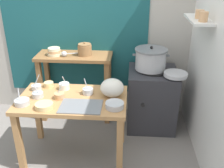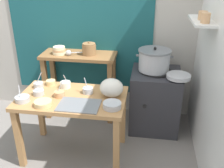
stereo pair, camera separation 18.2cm
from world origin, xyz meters
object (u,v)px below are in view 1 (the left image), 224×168
object	(u,v)px
plastic_bag	(112,88)
wide_pan	(176,74)
bowl_stack_enamel	(54,52)
prep_bowl_0	(64,86)
steamer_pot	(151,59)
prep_bowl_2	(59,95)
prep_bowl_8	(49,84)
prep_bowl_7	(22,102)
prep_bowl_4	(88,91)
back_shelf_table	(75,71)
prep_bowl_1	(36,87)
prep_bowl_6	(115,105)
prep_table	(73,107)
prep_bowl_5	(44,106)
ladle	(65,54)
serving_tray	(81,106)
stove_block	(151,98)
prep_bowl_3	(38,94)
clay_pot	(85,50)

from	to	relation	value
plastic_bag	wide_pan	size ratio (longest dim) A/B	0.88
bowl_stack_enamel	prep_bowl_0	distance (m)	0.67
prep_bowl_0	wide_pan	bearing A→B (deg)	14.25
steamer_pot	prep_bowl_2	world-z (taller)	steamer_pot
prep_bowl_8	prep_bowl_7	bearing A→B (deg)	-108.91
plastic_bag	prep_bowl_4	distance (m)	0.27
back_shelf_table	plastic_bag	bearing A→B (deg)	-54.17
prep_bowl_0	prep_bowl_8	bearing A→B (deg)	166.36
prep_bowl_1	wide_pan	bearing A→B (deg)	13.02
prep_bowl_1	prep_bowl_6	distance (m)	0.92
prep_table	back_shelf_table	size ratio (longest dim) A/B	1.15
prep_bowl_5	prep_bowl_7	xyz separation A→B (m)	(-0.23, 0.05, 0.00)
prep_bowl_1	prep_bowl_5	world-z (taller)	prep_bowl_1
bowl_stack_enamel	prep_bowl_0	bearing A→B (deg)	-66.51
ladle	prep_bowl_1	xyz separation A→B (m)	(-0.19, -0.59, -0.18)
prep_bowl_0	prep_bowl_4	size ratio (longest dim) A/B	0.98
back_shelf_table	prep_bowl_6	bearing A→B (deg)	-59.32
ladle	prep_bowl_6	distance (m)	1.15
serving_tray	prep_bowl_2	size ratio (longest dim) A/B	2.48
prep_bowl_0	prep_bowl_2	size ratio (longest dim) A/B	1.05
plastic_bag	prep_bowl_5	size ratio (longest dim) A/B	1.41
steamer_pot	prep_table	bearing A→B (deg)	-139.15
stove_block	wide_pan	xyz separation A→B (m)	(0.24, -0.18, 0.42)
back_shelf_table	prep_bowl_4	distance (m)	0.77
back_shelf_table	prep_bowl_6	world-z (taller)	back_shelf_table
prep_bowl_8	ladle	bearing A→B (deg)	81.45
prep_bowl_4	steamer_pot	bearing A→B (deg)	41.82
bowl_stack_enamel	ladle	distance (m)	0.15
wide_pan	bowl_stack_enamel	bearing A→B (deg)	169.45
prep_bowl_3	prep_bowl_7	xyz separation A→B (m)	(-0.10, -0.16, -0.00)
bowl_stack_enamel	ladle	xyz separation A→B (m)	(0.15, -0.04, -0.01)
steamer_pot	plastic_bag	bearing A→B (deg)	-123.27
serving_tray	wide_pan	xyz separation A→B (m)	(0.98, 0.68, 0.08)
prep_bowl_4	prep_bowl_5	xyz separation A→B (m)	(-0.36, -0.32, -0.01)
steamer_pot	prep_bowl_3	distance (m)	1.38
clay_pot	wide_pan	distance (m)	1.16
prep_table	prep_bowl_2	size ratio (longest dim) A/B	6.81
prep_table	back_shelf_table	distance (m)	0.83
prep_table	stove_block	size ratio (longest dim) A/B	1.41
prep_bowl_3	prep_bowl_8	bearing A→B (deg)	81.34
prep_table	prep_bowl_2	bearing A→B (deg)	-171.84
prep_bowl_5	prep_bowl_8	size ratio (longest dim) A/B	1.63
prep_bowl_2	prep_bowl_6	distance (m)	0.58
ladle	prep_bowl_0	size ratio (longest dim) A/B	1.67
prep_table	plastic_bag	distance (m)	0.46
wide_pan	prep_bowl_0	distance (m)	1.27
prep_bowl_1	prep_table	bearing A→B (deg)	-20.18
prep_bowl_1	prep_bowl_4	bearing A→B (deg)	-5.24
plastic_bag	prep_bowl_3	size ratio (longest dim) A/B	1.55
plastic_bag	prep_bowl_6	xyz separation A→B (m)	(0.04, -0.23, -0.07)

